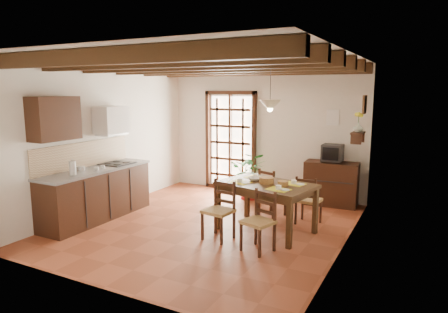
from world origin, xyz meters
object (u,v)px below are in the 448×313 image
Objects in this scene: chair_near_right at (258,232)px; kitchen_counter at (97,193)px; chair_far_right at (308,209)px; chair_near_left at (219,221)px; crt_tv at (332,153)px; potted_plant at (249,173)px; pendant_lamp at (270,104)px; sideboard at (331,184)px; dining_table at (266,189)px; chair_far_left at (272,201)px.

kitchen_counter is at bearing -162.66° from chair_near_right.
chair_near_right is at bearing 83.09° from chair_far_right.
crt_tv is at bearing 74.83° from chair_near_left.
kitchen_counter is at bearing -127.14° from potted_plant.
pendant_lamp is at bearing -107.35° from crt_tv.
pendant_lamp is at bearing 52.43° from chair_far_right.
potted_plant is (-1.26, 2.50, 0.29)m from chair_near_right.
sideboard is (3.53, 2.83, -0.03)m from kitchen_counter.
crt_tv reaches higher than dining_table.
potted_plant is at bearing -171.49° from sideboard.
chair_far_left is at bearing 121.95° from chair_near_right.
chair_far_left reaches higher than sideboard.
chair_far_right is (0.31, 1.49, -0.01)m from chair_near_right.
chair_far_left reaches higher than chair_far_right.
chair_near_right is 2.03m from pendant_lamp.
chair_near_left reaches higher than chair_far_right.
kitchen_counter is 1.37× the size of dining_table.
potted_plant reaches higher than kitchen_counter.
chair_far_right reaches higher than dining_table.
kitchen_counter is at bearing -141.27° from crt_tv.
pendant_lamp reaches higher than chair_near_left.
kitchen_counter is 2.56× the size of chair_near_right.
chair_far_right is at bearing -170.93° from chair_far_left.
chair_near_right and sideboard have the same top height.
chair_near_left is 1.07× the size of chair_far_right.
pendant_lamp is (-0.52, -0.57, 1.81)m from chair_far_right.
chair_near_right is (3.14, -0.01, -0.20)m from kitchen_counter.
potted_plant is (-1.65, -0.33, -0.50)m from crt_tv.
pendant_lamp reaches higher than chair_far_left.
chair_far_right is at bearing 47.60° from pendant_lamp.
chair_near_right is at bearing -4.24° from chair_near_left.
chair_near_left is at bearing 99.09° from chair_far_left.
sideboard reaches higher than chair_far_right.
sideboard is 1.69m from potted_plant.
chair_near_left is 1.03× the size of chair_far_left.
dining_table is 1.94× the size of chair_far_right.
kitchen_counter is 2.47× the size of chair_near_left.
crt_tv is at bearing -103.54° from chair_far_left.
sideboard is at bearing 38.64° from kitchen_counter.
chair_near_right is 1.00× the size of chair_far_left.
crt_tv reaches higher than chair_near_left.
dining_table is 1.81× the size of chair_near_left.
chair_far_left is 1.65m from crt_tv.
potted_plant is at bearing 133.74° from dining_table.
chair_far_left is 0.41× the size of potted_plant.
sideboard is at bearing 99.69° from chair_near_right.
chair_far_right is 1.97m from pendant_lamp.
pendant_lamp is (0.21, -0.72, 1.80)m from chair_far_left.
kitchen_counter is 5.80× the size of crt_tv.
crt_tv is (3.53, 2.82, 0.60)m from kitchen_counter.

